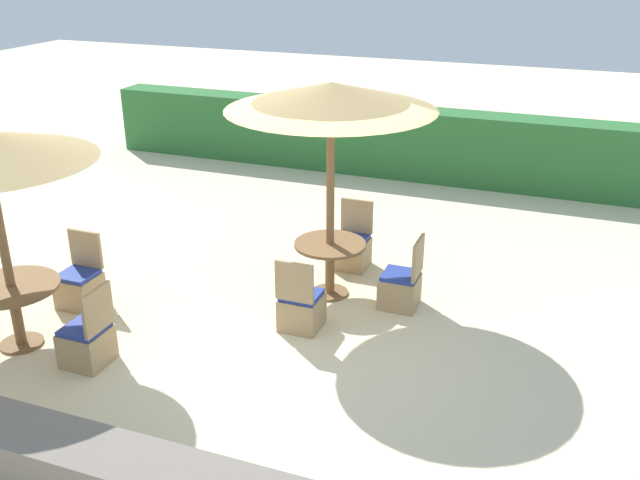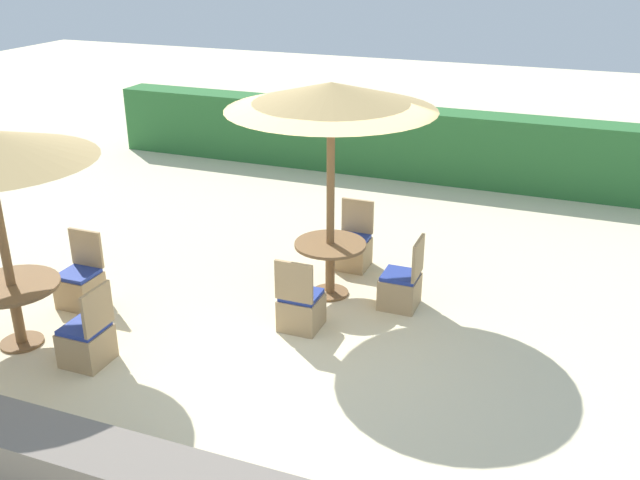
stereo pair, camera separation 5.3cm
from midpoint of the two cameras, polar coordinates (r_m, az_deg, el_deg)
name	(u,v)px [view 2 (the right image)]	position (r m, az deg, el deg)	size (l,w,h in m)	color
ground_plane	(302,328)	(8.51, -1.29, -7.07)	(40.00, 40.00, 0.00)	beige
hedge_row	(426,145)	(13.73, 8.59, 7.55)	(13.00, 0.70, 1.31)	#2D6B33
round_table_front_left	(14,298)	(8.61, -23.14, -4.27)	(1.04, 1.04, 0.75)	brown
patio_chair_front_left_north	(81,285)	(9.40, -18.45, -3.44)	(0.46, 0.46, 0.93)	tan
patio_chair_front_left_east	(87,341)	(8.13, -17.94, -7.71)	(0.46, 0.46, 0.93)	tan
parasol_center	(331,97)	(8.42, 1.07, 11.35)	(2.51, 2.51, 2.74)	brown
round_table_center	(330,256)	(9.06, 0.98, -1.31)	(0.91, 0.91, 0.72)	brown
patio_chair_center_north	(353,249)	(9.94, 2.80, -0.74)	(0.46, 0.46, 0.93)	tan
patio_chair_center_east	(401,287)	(8.93, 6.68, -3.78)	(0.46, 0.46, 0.93)	tan
patio_chair_center_south	(301,308)	(8.40, -1.37, -5.45)	(0.46, 0.46, 0.93)	tan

